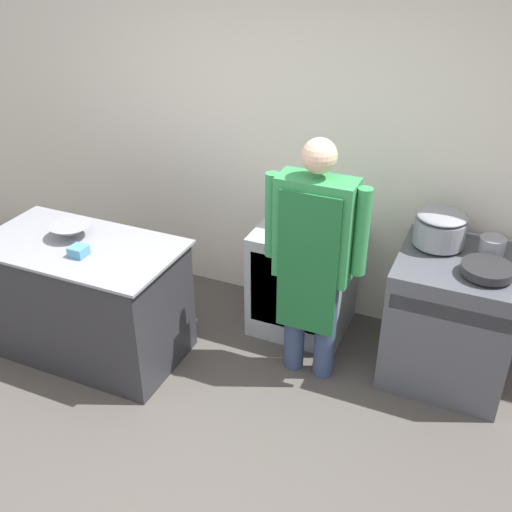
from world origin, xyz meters
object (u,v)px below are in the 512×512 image
Objects in this scene: plastic_tub at (79,251)px; saute_pan at (487,269)px; sauce_pot at (492,246)px; person_cook at (314,250)px; stock_pot at (440,228)px; stove at (451,318)px; fridge_unit at (303,280)px; mixing_bowl at (71,231)px.

saute_pan is at bearing 17.27° from plastic_tub.
saute_pan is at bearing -90.00° from sauce_pot.
saute_pan is (1.01, 0.23, -0.02)m from person_cook.
person_cook is 5.09× the size of stock_pot.
sauce_pot is at bearing 90.00° from saute_pan.
stove is at bearing -37.88° from stock_pot.
person_cook reaches higher than plastic_tub.
stock_pot is at bearing 140.76° from saute_pan.
person_cook reaches higher than sauce_pot.
saute_pan reaches higher than stove.
plastic_tub is 2.61m from sauce_pot.
saute_pan is 1.94× the size of sauce_pot.
fridge_unit is 2.49× the size of stock_pot.
stock_pot is at bearing 142.12° from stove.
stock_pot is at bearing 180.00° from sauce_pot.
fridge_unit is at bearing -178.92° from sauce_pot.
plastic_tub is at bearing -162.73° from saute_pan.
person_cook is 1.12m from sauce_pot.
mixing_bowl is 2.43m from stock_pot.
stock_pot is 0.33m from sauce_pot.
stove is 2.89× the size of saute_pan.
mixing_bowl reaches higher than plastic_tub.
plastic_tub is (0.21, -0.19, -0.01)m from mixing_bowl.
stock_pot reaches higher than saute_pan.
saute_pan is 0.27m from sauce_pot.
stove is at bearing -5.91° from fridge_unit.
plastic_tub reaches higher than stove.
stock_pot is (0.90, 0.02, 0.61)m from fridge_unit.
fridge_unit is at bearing 40.08° from plastic_tub.
person_cook is 5.35× the size of saute_pan.
person_cook is 5.96× the size of mixing_bowl.
fridge_unit is 7.83× the size of plastic_tub.
stock_pot reaches higher than sauce_pot.
mixing_bowl reaches higher than fridge_unit.
person_cook is 1.49m from plastic_tub.
sauce_pot is at bearing 17.59° from mixing_bowl.
mixing_bowl reaches higher than saute_pan.
stock_pot is 2.04× the size of sauce_pot.
mixing_bowl is (-2.46, -0.69, 0.47)m from stove.
sauce_pot is (1.23, 0.02, 0.55)m from fridge_unit.
mixing_bowl is at bearing 138.33° from plastic_tub.
sauce_pot is (2.61, 0.83, 0.05)m from mixing_bowl.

